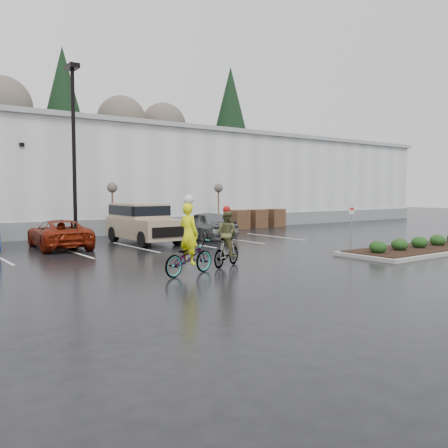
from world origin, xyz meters
TOP-DOWN VIEW (x-y plane):
  - ground at (0.00, 0.00)m, footprint 120.00×120.00m
  - warehouse at (0.00, 21.99)m, footprint 60.50×15.50m
  - wooded_ridge at (0.00, 45.00)m, footprint 80.00×25.00m
  - lamppost at (-4.00, 12.00)m, footprint 0.50×1.00m
  - sapling_mid at (-1.50, 13.00)m, footprint 0.60×0.60m
  - sapling_east at (6.00, 13.00)m, footprint 0.60×0.60m
  - pallet_stack_a at (8.50, 14.00)m, footprint 1.20×1.20m
  - pallet_stack_b at (10.20, 14.00)m, footprint 1.20×1.20m
  - pallet_stack_c at (12.00, 14.00)m, footprint 1.20×1.20m
  - curb_island at (7.00, -1.00)m, footprint 8.00×3.00m
  - mulch_bed at (7.00, -1.00)m, footprint 7.60×2.60m
  - shrub_a at (4.00, -1.00)m, footprint 0.70×0.70m
  - shrub_b at (5.50, -1.00)m, footprint 0.70×0.70m
  - shrub_c at (7.00, -1.00)m, footprint 0.70×0.70m
  - shrub_d at (8.50, -1.00)m, footprint 0.70×0.70m
  - fire_lane_sign at (3.80, 0.20)m, footprint 0.30×0.05m
  - car_red at (-5.54, 9.80)m, footprint 2.63×5.04m
  - suv_tan at (-1.32, 9.37)m, footprint 2.20×5.10m
  - car_grey at (2.54, 9.37)m, footprint 2.28×4.77m
  - cyclist_hivis at (-4.37, 0.12)m, footprint 2.25×1.27m
  - cyclist_olive at (-2.39, 0.74)m, footprint 1.73×1.14m

SIDE VIEW (x-z plane):
  - ground at x=0.00m, z-range 0.00..0.00m
  - curb_island at x=7.00m, z-range 0.00..0.15m
  - mulch_bed at x=7.00m, z-range 0.15..0.19m
  - shrub_a at x=4.00m, z-range 0.15..0.67m
  - shrub_b at x=5.50m, z-range 0.15..0.67m
  - shrub_c at x=7.00m, z-range 0.15..0.67m
  - shrub_d at x=8.50m, z-range 0.15..0.67m
  - pallet_stack_a at x=8.50m, z-range 0.00..1.35m
  - pallet_stack_b at x=10.20m, z-range 0.00..1.35m
  - pallet_stack_c at x=12.00m, z-range 0.00..1.35m
  - car_red at x=-5.54m, z-range 0.00..1.36m
  - car_grey at x=2.54m, z-range 0.00..1.57m
  - cyclist_hivis at x=-4.37m, z-range -0.50..2.08m
  - cyclist_olive at x=-2.39m, z-range -0.29..1.89m
  - suv_tan at x=-1.32m, z-range 0.00..2.06m
  - fire_lane_sign at x=3.80m, z-range 0.31..2.51m
  - sapling_mid at x=-1.50m, z-range 1.13..4.33m
  - sapling_east at x=6.00m, z-range 1.13..4.33m
  - wooded_ridge at x=0.00m, z-range 0.00..6.00m
  - warehouse at x=0.00m, z-range 0.05..7.25m
  - lamppost at x=-4.00m, z-range 1.07..10.30m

